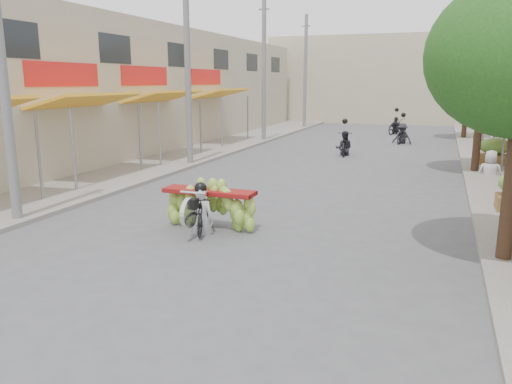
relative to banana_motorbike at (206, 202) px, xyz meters
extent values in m
plane|color=#56575B|center=(0.80, -3.99, -0.67)|extent=(120.00, 120.00, 0.00)
cube|color=gray|center=(-6.20, 11.01, -0.61)|extent=(4.00, 60.00, 0.12)
cube|color=#BBAD93|center=(-11.20, 10.01, 2.33)|extent=(8.00, 40.00, 6.00)
cylinder|color=slate|center=(-5.50, 0.81, 0.60)|extent=(0.08, 0.08, 2.55)
cube|color=#F7AC29|center=(-6.32, 4.01, 2.08)|extent=(1.77, 4.00, 0.53)
cylinder|color=slate|center=(-5.50, 2.21, 0.60)|extent=(0.08, 0.08, 2.55)
cylinder|color=slate|center=(-5.50, 5.81, 0.60)|extent=(0.08, 0.08, 2.55)
cube|color=red|center=(-7.20, 4.01, 2.93)|extent=(0.10, 3.50, 0.80)
cube|color=#F7AC29|center=(-6.32, 9.01, 2.08)|extent=(1.77, 4.00, 0.53)
cylinder|color=slate|center=(-5.50, 7.21, 0.60)|extent=(0.08, 0.08, 2.55)
cylinder|color=slate|center=(-5.50, 10.81, 0.60)|extent=(0.08, 0.08, 2.55)
cube|color=red|center=(-7.20, 9.01, 2.93)|extent=(0.10, 3.50, 0.80)
cube|color=#F7AC29|center=(-6.32, 15.01, 2.08)|extent=(1.77, 4.00, 0.53)
cylinder|color=slate|center=(-5.50, 13.21, 0.60)|extent=(0.08, 0.08, 2.55)
cylinder|color=slate|center=(-5.50, 16.81, 0.60)|extent=(0.08, 0.08, 2.55)
cube|color=red|center=(-7.20, 15.01, 2.93)|extent=(0.10, 3.50, 0.80)
cube|color=#1E2328|center=(-7.22, 2.01, 3.93)|extent=(0.08, 2.00, 1.10)
cube|color=#1E2328|center=(-7.22, 7.01, 3.93)|extent=(0.08, 2.00, 1.10)
cube|color=#1E2328|center=(-7.22, 12.01, 3.93)|extent=(0.08, 2.00, 1.10)
cube|color=#1E2328|center=(-7.22, 17.01, 3.93)|extent=(0.08, 2.00, 1.10)
cube|color=#1E2328|center=(-7.22, 22.01, 3.93)|extent=(0.08, 2.00, 1.10)
cube|color=#1E2328|center=(-7.22, 27.01, 3.93)|extent=(0.08, 2.00, 1.10)
cylinder|color=slate|center=(7.10, 7.91, 0.60)|extent=(0.08, 0.08, 2.55)
cylinder|color=slate|center=(7.10, 10.11, 0.60)|extent=(0.08, 0.08, 2.55)
cylinder|color=slate|center=(7.10, 13.91, 0.60)|extent=(0.08, 0.08, 2.55)
cube|color=red|center=(7.92, 18.01, 2.08)|extent=(1.77, 4.20, 0.53)
cylinder|color=slate|center=(7.10, 16.11, 0.60)|extent=(0.08, 0.08, 2.55)
cylinder|color=slate|center=(7.10, 19.91, 0.60)|extent=(0.08, 0.08, 2.55)
cube|color=#BBAD93|center=(0.80, 34.01, 2.83)|extent=(20.00, 6.00, 7.00)
cylinder|color=slate|center=(-4.60, -0.99, 3.33)|extent=(0.24, 0.24, 8.00)
cylinder|color=slate|center=(-4.60, 8.01, 3.33)|extent=(0.24, 0.24, 8.00)
cylinder|color=slate|center=(-4.60, 17.01, 3.33)|extent=(0.24, 0.24, 8.00)
cube|color=slate|center=(-4.60, 17.01, 6.53)|extent=(0.60, 0.08, 0.08)
cylinder|color=slate|center=(-4.60, 26.01, 3.33)|extent=(0.24, 0.24, 8.00)
cube|color=slate|center=(-4.60, 26.01, 6.53)|extent=(0.60, 0.08, 0.08)
cylinder|color=#3A2719|center=(6.20, 0.01, 0.93)|extent=(0.28, 0.28, 3.20)
cylinder|color=#3A2719|center=(6.20, 10.01, 0.93)|extent=(0.28, 0.28, 3.20)
ellipsoid|color=#215218|center=(6.20, 10.01, 3.13)|extent=(3.40, 3.40, 2.90)
cylinder|color=#3A2719|center=(6.20, 22.01, 0.93)|extent=(0.28, 0.28, 3.20)
ellipsoid|color=#215218|center=(6.20, 22.01, 3.13)|extent=(3.40, 3.40, 2.90)
cube|color=brown|center=(7.00, 12.01, -0.30)|extent=(1.20, 0.80, 0.50)
ellipsoid|color=#679D3B|center=(7.00, 12.01, 0.28)|extent=(1.20, 0.88, 0.66)
imported|color=black|center=(0.00, -0.15, -0.22)|extent=(0.88, 1.59, 0.90)
cylinder|color=silver|center=(0.00, -0.80, -0.05)|extent=(0.10, 0.66, 0.66)
cube|color=black|center=(0.00, -0.70, 0.13)|extent=(0.28, 0.22, 0.22)
cylinder|color=silver|center=(0.00, -0.60, 0.35)|extent=(0.60, 0.05, 0.05)
cube|color=maroon|center=(0.00, 0.20, 0.21)|extent=(2.18, 0.55, 0.10)
imported|color=silver|center=(0.00, -0.20, 0.40)|extent=(0.56, 0.41, 1.55)
sphere|color=black|center=(0.00, -0.23, 1.15)|extent=(0.28, 0.28, 0.28)
imported|color=silver|center=(6.67, 9.36, 0.32)|extent=(0.90, 0.57, 1.75)
imported|color=black|center=(0.74, 13.12, -0.17)|extent=(0.89, 1.86, 1.00)
imported|color=#24232B|center=(0.74, 13.12, 0.45)|extent=(0.85, 0.58, 1.65)
sphere|color=black|center=(0.74, 13.12, 0.91)|extent=(0.26, 0.26, 0.26)
imported|color=black|center=(2.94, 18.59, -0.17)|extent=(0.86, 1.77, 1.00)
imported|color=#24232B|center=(2.94, 18.59, 0.45)|extent=(1.15, 0.78, 1.65)
sphere|color=black|center=(2.94, 18.59, 0.91)|extent=(0.26, 0.26, 0.26)
imported|color=black|center=(2.14, 23.76, -0.17)|extent=(1.28, 1.90, 1.00)
imported|color=#24232B|center=(2.14, 23.76, 0.45)|extent=(1.10, 0.87, 1.65)
sphere|color=black|center=(2.14, 23.76, 0.91)|extent=(0.26, 0.26, 0.26)
camera|label=1|loc=(4.92, -9.96, 2.69)|focal=35.00mm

